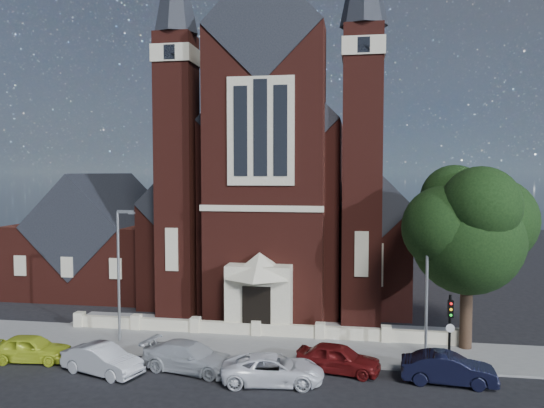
{
  "coord_description": "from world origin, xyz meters",
  "views": [
    {
      "loc": [
        6.15,
        -25.76,
        10.37
      ],
      "look_at": [
        0.1,
        12.0,
        8.05
      ],
      "focal_mm": 35.0,
      "sensor_mm": 36.0,
      "label": 1
    }
  ],
  "objects_px": {
    "traffic_signal": "(450,322)",
    "car_white_suv": "(273,369)",
    "street_lamp_right": "(429,277)",
    "car_lime_van": "(31,348)",
    "street_tree": "(471,232)",
    "car_silver_b": "(190,357)",
    "car_dark_red": "(338,358)",
    "parish_hall": "(104,244)",
    "church": "(290,196)",
    "street_lamp_left": "(120,268)",
    "car_silver_a": "(102,360)",
    "car_navy": "(448,369)"
  },
  "relations": [
    {
      "from": "street_lamp_right",
      "to": "car_navy",
      "type": "height_order",
      "value": "street_lamp_right"
    },
    {
      "from": "street_lamp_left",
      "to": "car_navy",
      "type": "xyz_separation_m",
      "value": [
        18.58,
        -3.31,
        -3.85
      ]
    },
    {
      "from": "car_lime_van",
      "to": "car_dark_red",
      "type": "xyz_separation_m",
      "value": [
        16.7,
        1.07,
        0.01
      ]
    },
    {
      "from": "street_lamp_right",
      "to": "car_lime_van",
      "type": "distance_m",
      "value": 22.16
    },
    {
      "from": "car_silver_b",
      "to": "car_dark_red",
      "type": "distance_m",
      "value": 7.74
    },
    {
      "from": "car_lime_van",
      "to": "car_silver_b",
      "type": "height_order",
      "value": "car_silver_b"
    },
    {
      "from": "car_dark_red",
      "to": "car_white_suv",
      "type": "bearing_deg",
      "value": 134.0
    },
    {
      "from": "car_white_suv",
      "to": "street_lamp_left",
      "type": "bearing_deg",
      "value": 58.95
    },
    {
      "from": "parish_hall",
      "to": "street_lamp_right",
      "type": "distance_m",
      "value": 29.62
    },
    {
      "from": "church",
      "to": "street_lamp_right",
      "type": "relative_size",
      "value": 4.31
    },
    {
      "from": "car_silver_b",
      "to": "street_tree",
      "type": "bearing_deg",
      "value": -58.04
    },
    {
      "from": "church",
      "to": "car_white_suv",
      "type": "bearing_deg",
      "value": -84.74
    },
    {
      "from": "street_tree",
      "to": "car_navy",
      "type": "distance_m",
      "value": 8.22
    },
    {
      "from": "parish_hall",
      "to": "car_white_suv",
      "type": "height_order",
      "value": "parish_hall"
    },
    {
      "from": "street_tree",
      "to": "traffic_signal",
      "type": "height_order",
      "value": "street_tree"
    },
    {
      "from": "car_navy",
      "to": "car_white_suv",
      "type": "bearing_deg",
      "value": 102.95
    },
    {
      "from": "parish_hall",
      "to": "car_silver_b",
      "type": "relative_size",
      "value": 2.38
    },
    {
      "from": "car_white_suv",
      "to": "car_dark_red",
      "type": "relative_size",
      "value": 1.16
    },
    {
      "from": "parish_hall",
      "to": "car_silver_a",
      "type": "relative_size",
      "value": 2.73
    },
    {
      "from": "street_lamp_left",
      "to": "car_dark_red",
      "type": "height_order",
      "value": "street_lamp_left"
    },
    {
      "from": "street_tree",
      "to": "car_navy",
      "type": "xyz_separation_m",
      "value": [
        -1.93,
        -5.02,
        -6.21
      ]
    },
    {
      "from": "street_lamp_right",
      "to": "street_lamp_left",
      "type": "bearing_deg",
      "value": 180.0
    },
    {
      "from": "street_tree",
      "to": "street_lamp_right",
      "type": "height_order",
      "value": "street_tree"
    },
    {
      "from": "car_silver_a",
      "to": "car_dark_red",
      "type": "relative_size",
      "value": 1.03
    },
    {
      "from": "car_silver_a",
      "to": "car_white_suv",
      "type": "height_order",
      "value": "car_silver_a"
    },
    {
      "from": "street_tree",
      "to": "street_lamp_left",
      "type": "bearing_deg",
      "value": -175.24
    },
    {
      "from": "church",
      "to": "street_lamp_left",
      "type": "xyz_separation_m",
      "value": [
        -7.91,
        -18.94,
        -3.59
      ]
    },
    {
      "from": "street_lamp_left",
      "to": "traffic_signal",
      "type": "xyz_separation_m",
      "value": [
        18.91,
        -1.57,
        -2.02
      ]
    },
    {
      "from": "traffic_signal",
      "to": "car_white_suv",
      "type": "relative_size",
      "value": 0.8
    },
    {
      "from": "parish_hall",
      "to": "street_lamp_right",
      "type": "xyz_separation_m",
      "value": [
        26.09,
        -14.0,
        0.59
      ]
    },
    {
      "from": "church",
      "to": "car_silver_a",
      "type": "xyz_separation_m",
      "value": [
        -6.69,
        -23.75,
        -7.45
      ]
    },
    {
      "from": "church",
      "to": "street_lamp_left",
      "type": "relative_size",
      "value": 4.31
    },
    {
      "from": "parish_hall",
      "to": "street_lamp_left",
      "type": "height_order",
      "value": "parish_hall"
    },
    {
      "from": "street_tree",
      "to": "car_silver_b",
      "type": "xyz_separation_m",
      "value": [
        -14.97,
        -5.42,
        -6.22
      ]
    },
    {
      "from": "street_lamp_right",
      "to": "car_lime_van",
      "type": "height_order",
      "value": "street_lamp_right"
    },
    {
      "from": "traffic_signal",
      "to": "car_dark_red",
      "type": "distance_m",
      "value": 6.1
    },
    {
      "from": "parish_hall",
      "to": "car_silver_a",
      "type": "bearing_deg",
      "value": -63.67
    },
    {
      "from": "parish_hall",
      "to": "car_lime_van",
      "type": "height_order",
      "value": "parish_hall"
    },
    {
      "from": "street_tree",
      "to": "car_white_suv",
      "type": "distance_m",
      "value": 13.71
    },
    {
      "from": "car_navy",
      "to": "car_silver_a",
      "type": "bearing_deg",
      "value": 99.08
    },
    {
      "from": "car_white_suv",
      "to": "car_dark_red",
      "type": "height_order",
      "value": "car_dark_red"
    },
    {
      "from": "parish_hall",
      "to": "street_lamp_right",
      "type": "height_order",
      "value": "parish_hall"
    },
    {
      "from": "car_silver_a",
      "to": "car_navy",
      "type": "relative_size",
      "value": 0.99
    },
    {
      "from": "street_lamp_right",
      "to": "car_dark_red",
      "type": "bearing_deg",
      "value": -150.82
    },
    {
      "from": "church",
      "to": "car_silver_b",
      "type": "distance_m",
      "value": 23.97
    },
    {
      "from": "street_tree",
      "to": "car_dark_red",
      "type": "relative_size",
      "value": 2.46
    },
    {
      "from": "parish_hall",
      "to": "street_tree",
      "type": "bearing_deg",
      "value": -23.26
    },
    {
      "from": "street_lamp_right",
      "to": "car_silver_b",
      "type": "height_order",
      "value": "street_lamp_right"
    },
    {
      "from": "street_tree",
      "to": "street_lamp_right",
      "type": "xyz_separation_m",
      "value": [
        -2.51,
        -1.71,
        -2.36
      ]
    },
    {
      "from": "parish_hall",
      "to": "traffic_signal",
      "type": "bearing_deg",
      "value": -29.98
    }
  ]
}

